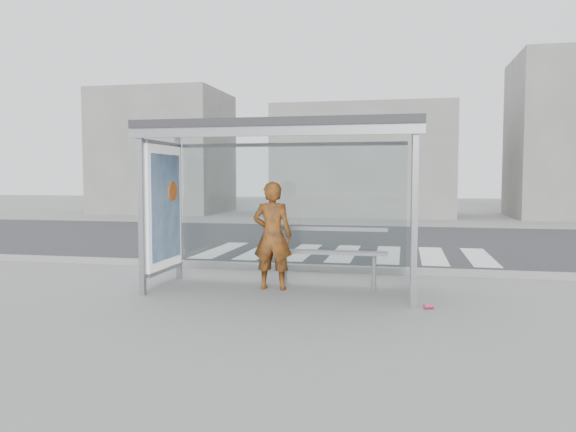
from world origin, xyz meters
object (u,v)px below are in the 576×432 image
Objects in this scene: bus_shelter at (259,164)px; person at (272,236)px; bench at (329,252)px; soda_can at (429,307)px.

bus_shelter is 1.14m from person.
person reaches higher than bench.
bus_shelter is at bearing 20.39° from person.
bench is at bearing 22.61° from bus_shelter.
bus_shelter is 2.28× the size of bench.
soda_can is (2.57, -0.82, -1.95)m from bus_shelter.
bench is at bearing 140.59° from soda_can.
bench is (0.86, 0.36, -0.29)m from person.
bench is 2.04m from soda_can.
bench is at bearing -157.65° from person.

